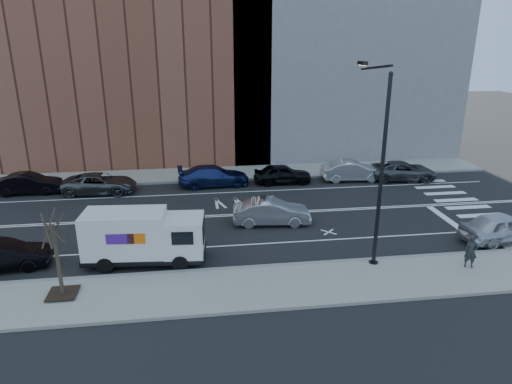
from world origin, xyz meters
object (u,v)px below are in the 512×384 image
object	(u,v)px
driving_sedan	(272,212)
pedestrian	(471,252)
near_parked_front	(503,227)
far_parked_b	(29,184)
fedex_van	(143,236)

from	to	relation	value
driving_sedan	pedestrian	distance (m)	10.68
near_parked_front	pedestrian	world-z (taller)	pedestrian
far_parked_b	driving_sedan	distance (m)	17.59
far_parked_b	near_parked_front	size ratio (longest dim) A/B	0.94
far_parked_b	near_parked_front	distance (m)	30.02
fedex_van	driving_sedan	distance (m)	7.97
driving_sedan	near_parked_front	size ratio (longest dim) A/B	0.96
fedex_van	pedestrian	distance (m)	15.44
driving_sedan	near_parked_front	xyz separation A→B (m)	(11.82, -4.02, 0.05)
far_parked_b	driving_sedan	size ratio (longest dim) A/B	0.97
pedestrian	far_parked_b	bearing A→B (deg)	168.13
far_parked_b	pedestrian	size ratio (longest dim) A/B	2.75
near_parked_front	pedestrian	size ratio (longest dim) A/B	2.93
far_parked_b	fedex_van	bearing A→B (deg)	-143.22
fedex_van	far_parked_b	size ratio (longest dim) A/B	1.35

